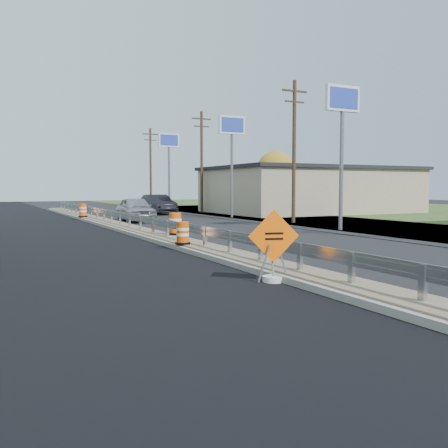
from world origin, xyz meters
name	(u,v)px	position (x,y,z in m)	size (l,w,h in m)	color
ground	(185,246)	(0.00, 0.00, 0.00)	(140.00, 140.00, 0.00)	black
milled_overlay	(41,231)	(-4.40, 10.00, 0.01)	(7.20, 120.00, 0.01)	black
median	(130,229)	(0.00, 8.00, 0.11)	(1.60, 55.00, 0.23)	gray
guardrail	(125,217)	(0.00, 9.00, 0.73)	(0.10, 46.15, 0.72)	silver
retail_building_near	(310,190)	(20.99, 20.00, 2.16)	(18.50, 12.50, 4.27)	tan
pylon_sign_south	(342,112)	(10.50, 3.00, 6.48)	(2.20, 0.30, 7.90)	slate
pylon_sign_mid	(232,134)	(10.50, 16.00, 6.48)	(2.20, 0.30, 7.90)	slate
pylon_sign_north	(169,147)	(10.50, 30.00, 6.48)	(2.20, 0.30, 7.90)	slate
utility_pole_smid	(294,149)	(11.50, 9.00, 4.93)	(1.90, 0.26, 9.40)	#473523
utility_pole_nmid	(202,160)	(11.50, 24.00, 4.93)	(1.90, 0.26, 9.40)	#473523
utility_pole_north	(151,166)	(11.50, 39.00, 4.93)	(1.90, 0.26, 9.40)	#473523
tree_far_yellow	(275,170)	(26.00, 34.00, 4.54)	(4.62, 4.62, 6.86)	#473523
caution_sign	(274,264)	(-0.90, -8.13, 0.47)	(1.30, 0.56, 1.84)	white
barrel_median_near	(183,233)	(-0.55, -1.16, 0.64)	(0.58, 0.58, 0.85)	black
barrel_median_mid	(175,224)	(0.55, 2.47, 0.71)	(0.68, 0.68, 1.00)	black
barrel_median_far	(83,211)	(-0.54, 18.22, 0.69)	(0.65, 0.65, 0.96)	black
barrel_shoulder_far	(143,207)	(7.00, 27.71, 0.44)	(0.63, 0.63, 0.92)	black
car_silver	(136,209)	(2.48, 15.18, 0.86)	(2.03, 5.04, 1.72)	#A9AAAE
car_dark_mid	(158,204)	(7.00, 23.55, 0.86)	(1.82, 5.23, 1.72)	black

